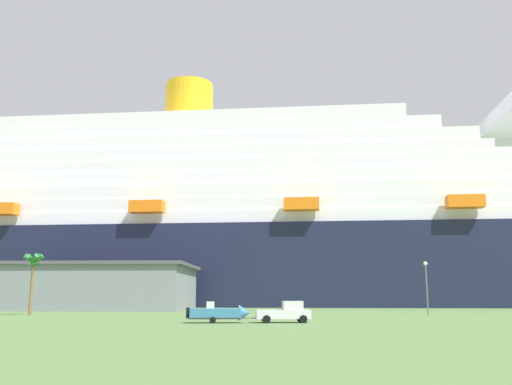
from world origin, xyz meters
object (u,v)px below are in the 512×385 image
pickup_truck (285,312)px  palm_tree (33,264)px  parked_car_white_van (8,306)px  small_boat_on_trailer (221,313)px  cruise_ship (292,231)px  street_lamp (426,280)px

pickup_truck → palm_tree: bearing=155.2°
parked_car_white_van → small_boat_on_trailer: bearing=-41.6°
cruise_ship → small_boat_on_trailer: 88.45m
palm_tree → cruise_ship: bearing=63.7°
cruise_ship → pickup_truck: (4.08, -85.24, -18.35)m
pickup_truck → parked_car_white_van: 70.45m
cruise_ship → pickup_truck: size_ratio=42.33×
street_lamp → palm_tree: bearing=-174.2°
cruise_ship → palm_tree: 76.67m
cruise_ship → pickup_truck: bearing=-87.3°
pickup_truck → small_boat_on_trailer: bearing=-169.2°
pickup_truck → street_lamp: size_ratio=0.78×
street_lamp → cruise_ship: bearing=109.9°
pickup_truck → street_lamp: (18.42, 23.04, 3.88)m
small_boat_on_trailer → palm_tree: (-31.12, 18.62, 6.25)m
pickup_truck → palm_tree: size_ratio=0.67×
pickup_truck → parked_car_white_van: size_ratio=1.29×
cruise_ship → small_boat_on_trailer: size_ratio=34.45×
pickup_truck → small_boat_on_trailer: size_ratio=0.81×
pickup_truck → palm_tree: 41.90m
palm_tree → parked_car_white_van: palm_tree is taller
palm_tree → pickup_truck: bearing=-24.8°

